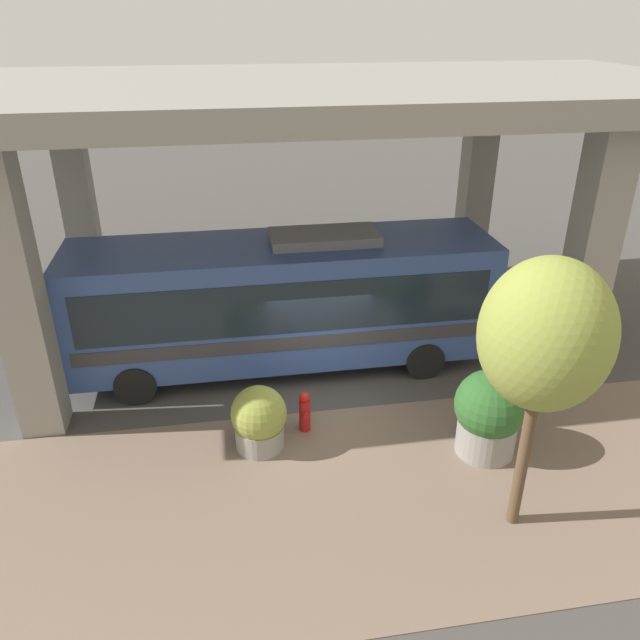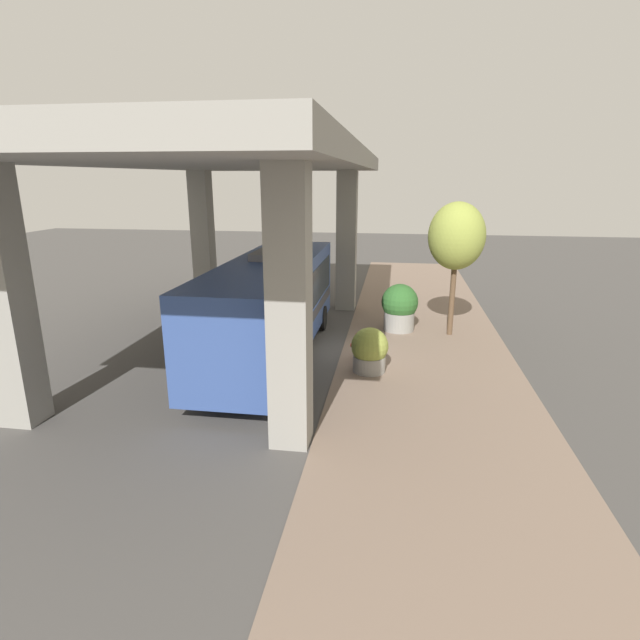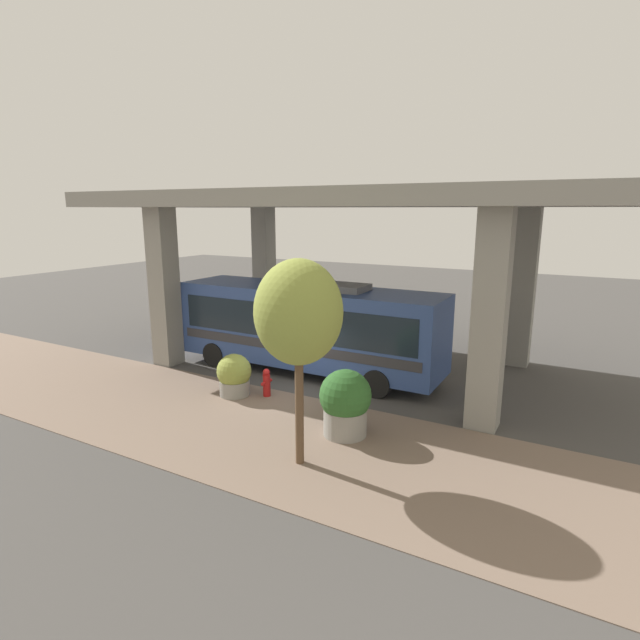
{
  "view_description": "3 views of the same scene",
  "coord_description": "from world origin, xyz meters",
  "px_view_note": "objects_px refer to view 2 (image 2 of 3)",
  "views": [
    {
      "loc": [
        -12.04,
        2.16,
        8.56
      ],
      "look_at": [
        0.51,
        0.07,
        2.17
      ],
      "focal_mm": 35.0,
      "sensor_mm": 36.0,
      "label": 1
    },
    {
      "loc": [
        -1.77,
        16.84,
        6.08
      ],
      "look_at": [
        0.86,
        -0.5,
        1.05
      ],
      "focal_mm": 28.0,
      "sensor_mm": 36.0,
      "label": 2
    },
    {
      "loc": [
        -13.95,
        -8.88,
        6.34
      ],
      "look_at": [
        1.3,
        -0.41,
        2.44
      ],
      "focal_mm": 28.0,
      "sensor_mm": 36.0,
      "label": 3
    }
  ],
  "objects_px": {
    "bus": "(271,302)",
    "fire_hydrant": "(358,346)",
    "planter_front": "(370,351)",
    "street_tree_near": "(457,237)",
    "planter_middle": "(399,307)"
  },
  "relations": [
    {
      "from": "fire_hydrant",
      "to": "planter_middle",
      "type": "bearing_deg",
      "value": -110.58
    },
    {
      "from": "street_tree_near",
      "to": "fire_hydrant",
      "type": "bearing_deg",
      "value": 45.0
    },
    {
      "from": "planter_front",
      "to": "planter_middle",
      "type": "xyz_separation_m",
      "value": [
        -0.95,
        -4.74,
        0.26
      ]
    },
    {
      "from": "planter_middle",
      "to": "fire_hydrant",
      "type": "bearing_deg",
      "value": 69.42
    },
    {
      "from": "bus",
      "to": "fire_hydrant",
      "type": "height_order",
      "value": "bus"
    },
    {
      "from": "fire_hydrant",
      "to": "planter_front",
      "type": "xyz_separation_m",
      "value": [
        -0.44,
        1.04,
        0.22
      ]
    },
    {
      "from": "planter_front",
      "to": "planter_middle",
      "type": "distance_m",
      "value": 4.84
    },
    {
      "from": "street_tree_near",
      "to": "planter_front",
      "type": "bearing_deg",
      "value": 56.29
    },
    {
      "from": "bus",
      "to": "fire_hydrant",
      "type": "xyz_separation_m",
      "value": [
        -3.02,
        -0.1,
        -1.46
      ]
    },
    {
      "from": "planter_front",
      "to": "fire_hydrant",
      "type": "bearing_deg",
      "value": -67.2
    },
    {
      "from": "planter_front",
      "to": "street_tree_near",
      "type": "height_order",
      "value": "street_tree_near"
    },
    {
      "from": "bus",
      "to": "fire_hydrant",
      "type": "distance_m",
      "value": 3.35
    },
    {
      "from": "planter_front",
      "to": "planter_middle",
      "type": "bearing_deg",
      "value": -101.33
    },
    {
      "from": "bus",
      "to": "planter_middle",
      "type": "distance_m",
      "value": 5.9
    },
    {
      "from": "bus",
      "to": "planter_front",
      "type": "xyz_separation_m",
      "value": [
        -3.46,
        0.94,
        -1.24
      ]
    }
  ]
}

